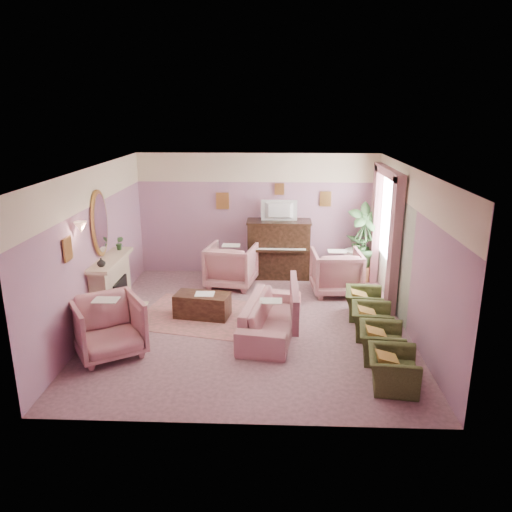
{
  "coord_description": "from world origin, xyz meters",
  "views": [
    {
      "loc": [
        0.44,
        -8.32,
        3.76
      ],
      "look_at": [
        0.07,
        0.4,
        1.17
      ],
      "focal_mm": 35.0,
      "sensor_mm": 36.0,
      "label": 1
    }
  ],
  "objects_px": {
    "television": "(279,209)",
    "olive_chair_d": "(364,299)",
    "floral_armchair_right": "(336,270)",
    "floral_armchair_left": "(231,263)",
    "coffee_table": "(202,305)",
    "sofa": "(271,310)",
    "piano": "(279,250)",
    "olive_chair_b": "(381,338)",
    "side_table": "(355,265)",
    "olive_chair_c": "(372,317)",
    "olive_chair_a": "(393,364)",
    "floral_armchair_front": "(108,324)"
  },
  "relations": [
    {
      "from": "floral_armchair_right",
      "to": "olive_chair_d",
      "type": "xyz_separation_m",
      "value": [
        0.38,
        -1.22,
        -0.18
      ]
    },
    {
      "from": "floral_armchair_front",
      "to": "olive_chair_b",
      "type": "xyz_separation_m",
      "value": [
        4.27,
        0.04,
        -0.18
      ]
    },
    {
      "from": "coffee_table",
      "to": "sofa",
      "type": "bearing_deg",
      "value": -26.96
    },
    {
      "from": "olive_chair_c",
      "to": "sofa",
      "type": "bearing_deg",
      "value": 179.36
    },
    {
      "from": "piano",
      "to": "sofa",
      "type": "xyz_separation_m",
      "value": [
        -0.14,
        -3.04,
        -0.23
      ]
    },
    {
      "from": "coffee_table",
      "to": "olive_chair_a",
      "type": "relative_size",
      "value": 1.27
    },
    {
      "from": "olive_chair_c",
      "to": "olive_chair_d",
      "type": "height_order",
      "value": "same"
    },
    {
      "from": "olive_chair_c",
      "to": "olive_chair_d",
      "type": "distance_m",
      "value": 0.82
    },
    {
      "from": "olive_chair_d",
      "to": "olive_chair_b",
      "type": "bearing_deg",
      "value": -90.0
    },
    {
      "from": "television",
      "to": "coffee_table",
      "type": "xyz_separation_m",
      "value": [
        -1.42,
        -2.34,
        -1.38
      ]
    },
    {
      "from": "coffee_table",
      "to": "floral_armchair_front",
      "type": "distance_m",
      "value": 2.01
    },
    {
      "from": "floral_armchair_front",
      "to": "side_table",
      "type": "bearing_deg",
      "value": 40.44
    },
    {
      "from": "floral_armchair_front",
      "to": "floral_armchair_right",
      "type": "bearing_deg",
      "value": 36.72
    },
    {
      "from": "floral_armchair_left",
      "to": "piano",
      "type": "bearing_deg",
      "value": 32.83
    },
    {
      "from": "floral_armchair_right",
      "to": "piano",
      "type": "bearing_deg",
      "value": 139.52
    },
    {
      "from": "olive_chair_c",
      "to": "side_table",
      "type": "relative_size",
      "value": 1.13
    },
    {
      "from": "television",
      "to": "olive_chair_d",
      "type": "bearing_deg",
      "value": -54.12
    },
    {
      "from": "piano",
      "to": "coffee_table",
      "type": "relative_size",
      "value": 1.4
    },
    {
      "from": "sofa",
      "to": "olive_chair_d",
      "type": "height_order",
      "value": "sofa"
    },
    {
      "from": "olive_chair_a",
      "to": "side_table",
      "type": "xyz_separation_m",
      "value": [
        0.15,
        4.54,
        0.01
      ]
    },
    {
      "from": "piano",
      "to": "floral_armchair_front",
      "type": "height_order",
      "value": "piano"
    },
    {
      "from": "sofa",
      "to": "coffee_table",
      "type": "bearing_deg",
      "value": 153.04
    },
    {
      "from": "television",
      "to": "sofa",
      "type": "bearing_deg",
      "value": -92.66
    },
    {
      "from": "television",
      "to": "olive_chair_d",
      "type": "xyz_separation_m",
      "value": [
        1.59,
        -2.19,
        -1.26
      ]
    },
    {
      "from": "olive_chair_d",
      "to": "coffee_table",
      "type": "bearing_deg",
      "value": -177.2
    },
    {
      "from": "piano",
      "to": "olive_chair_c",
      "type": "distance_m",
      "value": 3.46
    },
    {
      "from": "television",
      "to": "olive_chair_b",
      "type": "xyz_separation_m",
      "value": [
        1.59,
        -3.83,
        -1.26
      ]
    },
    {
      "from": "sofa",
      "to": "olive_chair_b",
      "type": "height_order",
      "value": "sofa"
    },
    {
      "from": "floral_armchair_right",
      "to": "olive_chair_d",
      "type": "bearing_deg",
      "value": -72.58
    },
    {
      "from": "floral_armchair_right",
      "to": "floral_armchair_left",
      "type": "bearing_deg",
      "value": 170.77
    },
    {
      "from": "sofa",
      "to": "olive_chair_a",
      "type": "xyz_separation_m",
      "value": [
        1.73,
        -1.66,
        -0.08
      ]
    },
    {
      "from": "piano",
      "to": "side_table",
      "type": "height_order",
      "value": "piano"
    },
    {
      "from": "olive_chair_b",
      "to": "side_table",
      "type": "relative_size",
      "value": 1.13
    },
    {
      "from": "television",
      "to": "olive_chair_d",
      "type": "height_order",
      "value": "television"
    },
    {
      "from": "sofa",
      "to": "olive_chair_d",
      "type": "relative_size",
      "value": 2.65
    },
    {
      "from": "television",
      "to": "olive_chair_b",
      "type": "height_order",
      "value": "television"
    },
    {
      "from": "coffee_table",
      "to": "sofa",
      "type": "distance_m",
      "value": 1.45
    },
    {
      "from": "sofa",
      "to": "floral_armchair_right",
      "type": "bearing_deg",
      "value": 56.29
    },
    {
      "from": "olive_chair_b",
      "to": "television",
      "type": "bearing_deg",
      "value": 112.48
    },
    {
      "from": "piano",
      "to": "side_table",
      "type": "relative_size",
      "value": 2.0
    },
    {
      "from": "coffee_table",
      "to": "television",
      "type": "bearing_deg",
      "value": 58.69
    },
    {
      "from": "olive_chair_a",
      "to": "floral_armchair_right",
      "type": "bearing_deg",
      "value": 95.92
    },
    {
      "from": "olive_chair_d",
      "to": "side_table",
      "type": "height_order",
      "value": "side_table"
    },
    {
      "from": "piano",
      "to": "coffee_table",
      "type": "xyz_separation_m",
      "value": [
        -1.42,
        -2.39,
        -0.43
      ]
    },
    {
      "from": "floral_armchair_left",
      "to": "floral_armchair_front",
      "type": "relative_size",
      "value": 1.0
    },
    {
      "from": "piano",
      "to": "olive_chair_c",
      "type": "xyz_separation_m",
      "value": [
        1.59,
        -3.06,
        -0.31
      ]
    },
    {
      "from": "floral_armchair_left",
      "to": "olive_chair_c",
      "type": "xyz_separation_m",
      "value": [
        2.62,
        -2.4,
        -0.18
      ]
    },
    {
      "from": "floral_armchair_left",
      "to": "olive_chair_d",
      "type": "height_order",
      "value": "floral_armchair_left"
    },
    {
      "from": "side_table",
      "to": "olive_chair_c",
      "type": "bearing_deg",
      "value": -92.99
    },
    {
      "from": "floral_armchair_front",
      "to": "olive_chair_a",
      "type": "distance_m",
      "value": 4.34
    }
  ]
}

